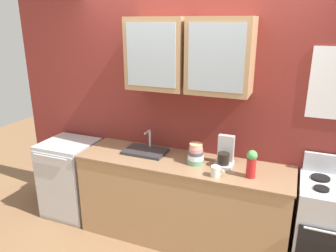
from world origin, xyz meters
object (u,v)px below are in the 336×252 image
Objects in this scene: bowl_stack at (196,155)px; coffee_maker at (225,155)px; stove_range at (330,232)px; dishwasher at (71,178)px; sink_faucet at (145,151)px; cup_near_sink at (216,171)px; vase at (251,163)px.

coffee_maker is at bearing 15.76° from bowl_stack.
stove_range is 1.37m from bowl_stack.
dishwasher is (-2.80, -0.00, -0.01)m from stove_range.
stove_range is 1.89m from sink_faucet.
bowl_stack is at bearing 142.26° from cup_near_sink.
cup_near_sink is (-0.29, -0.10, -0.09)m from vase.
stove_range is 4.21× the size of vase.
cup_near_sink is at bearing -160.82° from vase.
bowl_stack is 0.71× the size of coffee_maker.
sink_faucet reaches higher than bowl_stack.
coffee_maker reaches higher than cup_near_sink.
bowl_stack is 1.68× the size of cup_near_sink.
bowl_stack is 0.32m from cup_near_sink.
sink_faucet is 0.49× the size of dishwasher.
stove_range is 8.80× the size of cup_near_sink.
cup_near_sink is 1.87m from dishwasher.
vase reaches higher than stove_range.
sink_faucet is 1.72× the size of vase.
vase is at bearing -9.61° from bowl_stack.
cup_near_sink is 0.28m from coffee_maker.
bowl_stack is 0.28m from coffee_maker.
bowl_stack reaches higher than cup_near_sink.
bowl_stack is at bearing -6.57° from sink_faucet.
sink_faucet is at bearing 162.54° from cup_near_sink.
bowl_stack is 0.55m from vase.
cup_near_sink is at bearing -93.96° from coffee_maker.
vase is 0.32m from coffee_maker.
bowl_stack is 1.64m from dishwasher.
dishwasher is at bearing 177.58° from vase.
coffee_maker is at bearing 148.51° from vase.
vase is at bearing -8.05° from sink_faucet.
bowl_stack reaches higher than stove_range.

